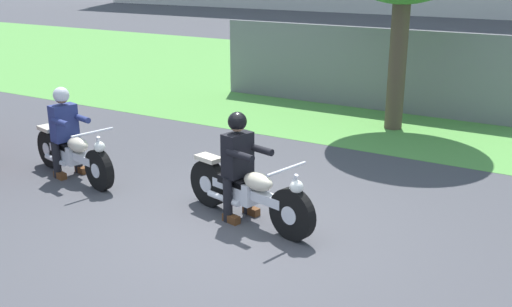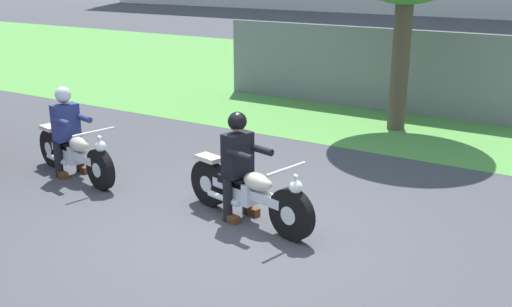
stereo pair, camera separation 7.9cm
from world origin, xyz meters
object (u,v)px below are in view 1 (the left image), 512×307
object	(u,v)px
motorcycle_follow	(73,154)
rider_lead	(239,157)
rider_follow	(65,125)
motorcycle_lead	(248,192)

from	to	relation	value
motorcycle_follow	rider_lead	bearing A→B (deg)	14.20
motorcycle_follow	rider_follow	xyz separation A→B (m)	(-0.16, 0.04, 0.43)
motorcycle_lead	rider_follow	size ratio (longest dim) A/B	1.51
rider_lead	motorcycle_lead	bearing A→B (deg)	-0.83
rider_lead	rider_follow	bearing A→B (deg)	-166.61
motorcycle_follow	rider_follow	bearing A→B (deg)	179.12
motorcycle_follow	motorcycle_lead	bearing A→B (deg)	13.40
rider_lead	motorcycle_follow	bearing A→B (deg)	-165.80
rider_lead	rider_follow	world-z (taller)	rider_lead
rider_lead	motorcycle_follow	world-z (taller)	rider_lead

